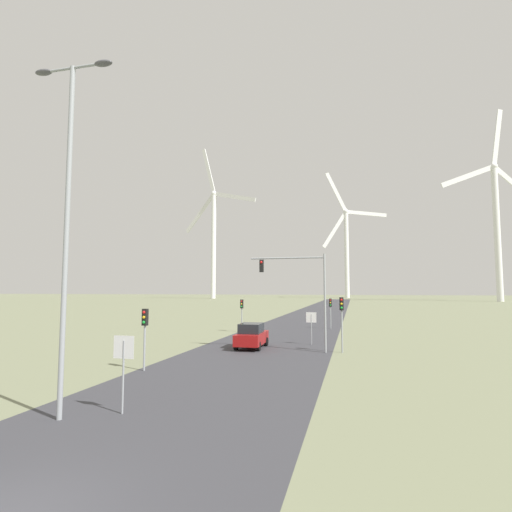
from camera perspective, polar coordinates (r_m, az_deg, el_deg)
The scene contains 13 objects.
road_surface at distance 55.03m, azimuth 7.02°, elevation -9.26°, with size 10.00×240.00×0.01m.
streetlamp at distance 15.60m, azimuth -25.29°, elevation 7.49°, with size 3.19×0.32×12.43m.
stop_sign_near at distance 15.35m, azimuth -18.39°, elevation -13.77°, with size 0.81×0.07×2.71m.
stop_sign_far at distance 32.22m, azimuth 7.91°, elevation -9.32°, with size 0.81×0.07×2.54m.
traffic_light_post_near_left at distance 22.73m, azimuth -15.60°, elevation -9.48°, with size 0.28×0.33×3.30m.
traffic_light_post_near_right at distance 28.50m, azimuth 12.14°, elevation -7.82°, with size 0.28×0.34×3.80m.
traffic_light_post_mid_left at distance 41.17m, azimuth -2.04°, elevation -7.45°, with size 0.28×0.33×3.30m.
traffic_light_post_mid_right at distance 45.25m, azimuth 10.59°, elevation -7.11°, with size 0.28×0.33×3.32m.
traffic_light_mast_overhead at distance 28.52m, azimuth 6.20°, elevation -3.65°, with size 5.39×0.35×6.84m.
car_approaching at distance 30.20m, azimuth -0.64°, elevation -11.32°, with size 1.91×4.15×1.83m.
wind_turbine_far_left at distance 188.01m, azimuth -6.07°, elevation 3.36°, with size 38.36×12.29×72.13m.
wind_turbine_left at distance 203.75m, azimuth 12.80°, elevation 1.80°, with size 31.81×13.67×62.77m.
wind_turbine_center at distance 167.43m, azimuth 31.11°, elevation 4.81°, with size 35.95×13.65×70.27m.
Camera 1 is at (6.50, -6.47, 4.37)m, focal length 28.00 mm.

